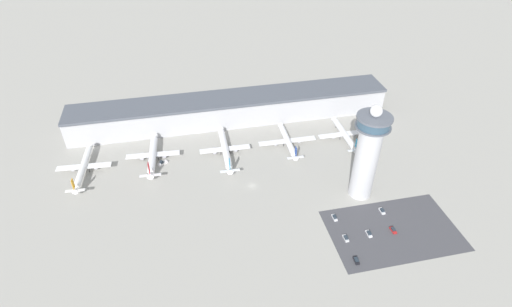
% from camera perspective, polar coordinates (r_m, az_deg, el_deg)
% --- Properties ---
extents(ground_plane, '(1000.00, 1000.00, 0.00)m').
position_cam_1_polar(ground_plane, '(225.36, -0.58, -4.66)').
color(ground_plane, '#9E9B93').
extents(terminal_building, '(215.27, 25.00, 18.80)m').
position_cam_1_polar(terminal_building, '(275.75, -3.53, 6.35)').
color(terminal_building, '#B2B2B7').
rests_on(terminal_building, ground).
extents(control_tower, '(17.54, 17.54, 55.44)m').
position_cam_1_polar(control_tower, '(211.18, 15.63, 0.04)').
color(control_tower, '#BCBCC1').
rests_on(control_tower, ground).
extents(parking_lot_surface, '(64.00, 40.00, 0.01)m').
position_cam_1_polar(parking_lot_surface, '(213.07, 18.97, -10.32)').
color(parking_lot_surface, '#424247').
rests_on(parking_lot_surface, ground).
extents(airplane_gate_alpha, '(31.18, 43.99, 12.17)m').
position_cam_1_polar(airplane_gate_alpha, '(252.32, -23.45, -1.76)').
color(airplane_gate_alpha, white).
rests_on(airplane_gate_alpha, ground).
extents(airplane_gate_bravo, '(32.23, 42.04, 13.43)m').
position_cam_1_polar(airplane_gate_bravo, '(248.72, -14.55, -0.17)').
color(airplane_gate_bravo, white).
rests_on(airplane_gate_bravo, ground).
extents(airplane_gate_charlie, '(31.29, 45.51, 12.78)m').
position_cam_1_polar(airplane_gate_charlie, '(246.35, -4.43, 0.63)').
color(airplane_gate_charlie, white).
rests_on(airplane_gate_charlie, ground).
extents(airplane_gate_delta, '(37.04, 37.65, 11.54)m').
position_cam_1_polar(airplane_gate_delta, '(254.11, 4.56, 1.79)').
color(airplane_gate_delta, white).
rests_on(airplane_gate_delta, ground).
extents(airplane_gate_echo, '(34.01, 38.23, 11.93)m').
position_cam_1_polar(airplane_gate_echo, '(265.35, 12.51, 2.73)').
color(airplane_gate_echo, white).
rests_on(airplane_gate_echo, ground).
extents(service_truck_catering, '(6.28, 5.37, 2.48)m').
position_cam_1_polar(service_truck_catering, '(246.33, -13.19, -1.35)').
color(service_truck_catering, black).
rests_on(service_truck_catering, ground).
extents(service_truck_fuel, '(7.01, 5.33, 2.78)m').
position_cam_1_polar(service_truck_fuel, '(254.97, 15.33, -0.23)').
color(service_truck_fuel, black).
rests_on(service_truck_fuel, ground).
extents(car_silver_sedan, '(1.85, 4.48, 1.52)m').
position_cam_1_polar(car_silver_sedan, '(220.38, 17.57, -7.82)').
color(car_silver_sedan, black).
rests_on(car_silver_sedan, ground).
extents(car_white_wagon, '(1.84, 4.65, 1.59)m').
position_cam_1_polar(car_white_wagon, '(210.82, 11.15, -8.96)').
color(car_white_wagon, black).
rests_on(car_white_wagon, ground).
extents(car_blue_compact, '(1.86, 4.53, 1.58)m').
position_cam_1_polar(car_blue_compact, '(207.16, 15.83, -10.95)').
color(car_blue_compact, black).
rests_on(car_blue_compact, ground).
extents(car_black_suv, '(2.01, 4.49, 1.50)m').
position_cam_1_polar(car_black_suv, '(194.85, 14.13, -14.58)').
color(car_black_suv, black).
rests_on(car_black_suv, ground).
extents(car_grey_coupe, '(1.93, 4.52, 1.52)m').
position_cam_1_polar(car_grey_coupe, '(202.47, 12.70, -11.71)').
color(car_grey_coupe, black).
rests_on(car_grey_coupe, ground).
extents(car_green_van, '(1.99, 4.49, 1.59)m').
position_cam_1_polar(car_green_van, '(212.33, 19.00, -10.30)').
color(car_green_van, black).
rests_on(car_green_van, ground).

